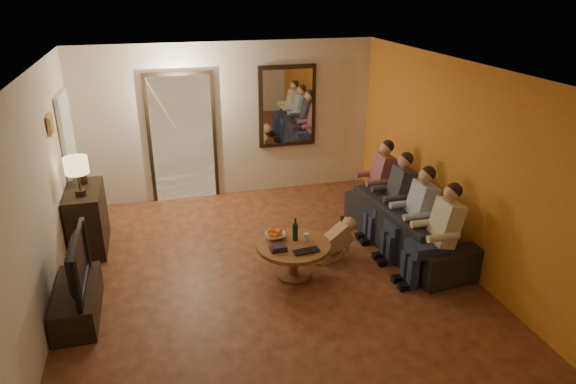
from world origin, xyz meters
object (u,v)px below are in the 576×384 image
object	(u,v)px
person_b	(416,217)
person_c	(395,200)
tv	(70,264)
wine_bottle	(295,229)
person_a	(439,238)
person_d	(378,185)
table_lamp	(78,176)
coffee_table	(293,260)
bowl	(275,236)
sofa	(410,225)
dresser	(88,219)
dog	(336,239)
tv_stand	(78,302)
laptop	(308,253)

from	to	relation	value
person_b	person_c	distance (m)	0.60
tv	wine_bottle	world-z (taller)	tv
person_a	person_b	world-z (taller)	same
tv	person_d	bearing A→B (deg)	-71.33
table_lamp	person_b	bearing A→B (deg)	-16.06
person_d	coffee_table	bearing A→B (deg)	-143.80
wine_bottle	person_b	bearing A→B (deg)	-2.53
person_b	bowl	size ratio (longest dim) A/B	4.63
sofa	person_b	size ratio (longest dim) A/B	1.91
dresser	person_c	world-z (taller)	person_c
dresser	wine_bottle	bearing A→B (deg)	-27.69
person_c	tv	bearing A→B (deg)	-168.91
dresser	tv	world-z (taller)	tv
dog	wine_bottle	world-z (taller)	wine_bottle
table_lamp	tv_stand	distance (m)	1.74
sofa	dog	distance (m)	1.10
table_lamp	bowl	bearing A→B (deg)	-23.38
table_lamp	person_a	distance (m)	4.64
sofa	coffee_table	bearing A→B (deg)	94.82
tv	sofa	bearing A→B (deg)	-83.04
bowl	coffee_table	bearing A→B (deg)	-50.71
person_d	laptop	distance (m)	2.19
table_lamp	sofa	distance (m)	4.50
person_b	dog	distance (m)	1.09
table_lamp	dresser	bearing A→B (deg)	90.00
sofa	person_d	size ratio (longest dim) A/B	1.91
dresser	person_d	bearing A→B (deg)	-3.21
person_c	person_d	distance (m)	0.60
coffee_table	laptop	world-z (taller)	laptop
tv	bowl	world-z (taller)	tv
dog	tv	bearing A→B (deg)	169.94
person_d	bowl	xyz separation A→B (m)	(-1.86, -1.01, -0.12)
tv	person_a	distance (m)	4.25
bowl	person_d	bearing A→B (deg)	28.48
sofa	bowl	bearing A→B (deg)	87.52
tv_stand	person_c	world-z (taller)	person_c
person_b	wine_bottle	size ratio (longest dim) A/B	3.87
person_d	dog	size ratio (longest dim) A/B	2.14
dog	coffee_table	distance (m)	0.74
tv	coffee_table	xyz separation A→B (m)	(2.55, 0.20, -0.44)
table_lamp	wine_bottle	size ratio (longest dim) A/B	1.74
dog	bowl	world-z (taller)	dog
person_d	bowl	size ratio (longest dim) A/B	4.63
sofa	wine_bottle	size ratio (longest dim) A/B	7.39
dog	coffee_table	world-z (taller)	dog
person_a	coffee_table	xyz separation A→B (m)	(-1.68, 0.57, -0.38)
person_a	laptop	xyz separation A→B (m)	(-1.58, 0.29, -0.14)
tv	table_lamp	bearing A→B (deg)	0.00
tv_stand	tv	size ratio (longest dim) A/B	1.05
tv_stand	sofa	bearing A→B (deg)	6.96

